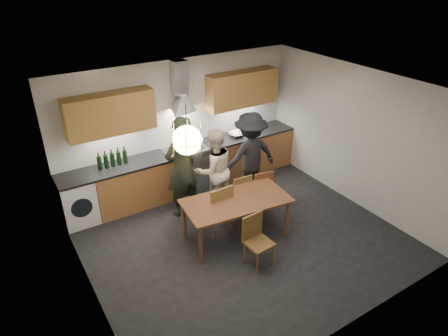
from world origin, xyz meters
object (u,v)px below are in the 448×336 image
chair_front (256,237)px  chair_back_left (218,207)px  person_mid (214,170)px  dining_table (236,204)px  stock_pot (257,128)px  wine_bottles (112,158)px  person_left (182,167)px  mixing_bowl (237,134)px  person_right (250,156)px

chair_front → chair_back_left: bearing=91.9°
chair_back_left → person_mid: size_ratio=0.59×
dining_table → stock_pot: size_ratio=10.51×
dining_table → wine_bottles: wine_bottles is taller
person_left → wine_bottles: (-0.99, 0.78, 0.11)m
mixing_bowl → chair_back_left: bearing=-131.8°
chair_front → person_left: person_left is taller
chair_back_left → dining_table: bearing=128.8°
person_left → person_mid: size_ratio=1.19×
dining_table → wine_bottles: (-1.40, 1.92, 0.41)m
wine_bottles → mixing_bowl: bearing=-1.3°
person_mid → person_right: (0.81, 0.01, 0.07)m
wine_bottles → stock_pot: bearing=-1.0°
stock_pot → person_mid: bearing=-151.5°
dining_table → person_mid: person_mid is taller
wine_bottles → person_left: bearing=-38.3°
dining_table → person_right: person_right is taller
person_mid → stock_pot: (1.62, 0.88, 0.16)m
person_right → mixing_bowl: bearing=-103.0°
person_right → stock_pot: person_right is taller
chair_front → mixing_bowl: size_ratio=2.58×
person_left → wine_bottles: bearing=-50.4°
chair_back_left → chair_front: 0.93m
chair_back_left → stock_pot: size_ratio=5.47×
person_right → chair_front: bearing=62.0°
dining_table → person_mid: 1.01m
person_right → stock_pot: 1.19m
dining_table → mixing_bowl: size_ratio=5.62×
chair_front → person_right: size_ratio=0.48×
wine_bottles → person_mid: bearing=-30.8°
stock_pot → wine_bottles: (-3.19, 0.05, 0.10)m
chair_front → person_left: 1.92m
person_mid → mixing_bowl: size_ratio=4.91×
chair_front → mixing_bowl: 2.93m
stock_pot → mixing_bowl: bearing=-179.2°
person_mid → person_right: 0.82m
person_left → wine_bottles: 1.27m
mixing_bowl → wine_bottles: bearing=178.7°
chair_back_left → person_left: (-0.21, 0.91, 0.41)m
person_left → person_mid: bearing=153.2°
dining_table → stock_pot: (1.79, 1.87, 0.31)m
person_mid → chair_back_left: bearing=66.6°
chair_back_left → chair_front: size_ratio=1.13×
person_left → mixing_bowl: bearing=-168.6°
person_right → wine_bottles: bearing=-16.6°
person_mid → wine_bottles: (-1.57, 0.93, 0.27)m
chair_back_left → person_mid: (0.37, 0.75, 0.25)m
mixing_bowl → stock_pot: (0.54, 0.01, 0.02)m
chair_front → stock_pot: 3.22m
person_right → wine_bottles: 2.56m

